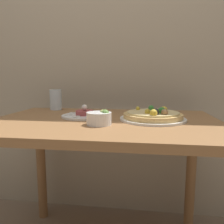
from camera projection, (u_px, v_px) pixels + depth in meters
back_wall at (116, 30)px, 1.48m from camera, size 8.00×0.05×2.60m
dining_table at (104, 143)px, 1.09m from camera, size 1.12×0.75×0.77m
pizza_plate at (153, 116)px, 1.05m from camera, size 0.32×0.32×0.07m
tartare_plate at (85, 115)px, 1.14m from camera, size 0.24×0.24×0.06m
small_bowl at (100, 118)px, 0.94m from camera, size 0.11×0.11×0.07m
drinking_glass at (56, 100)px, 1.40m from camera, size 0.08×0.08×0.13m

